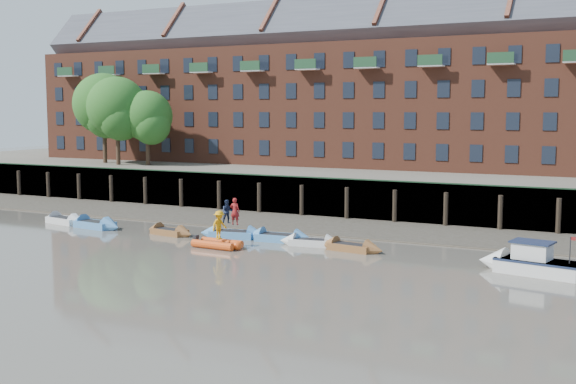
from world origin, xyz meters
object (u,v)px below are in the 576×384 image
Objects in this scene: rowboat_6 at (351,247)px; person_rower_b at (227,212)px; rowboat_2 at (170,232)px; rowboat_1 at (95,225)px; motor_launch at (522,262)px; rowboat_3 at (233,234)px; person_rower_a at (235,211)px; rowboat_4 at (279,238)px; rowboat_5 at (311,242)px; person_rib_crew at (219,225)px; rowboat_0 at (64,220)px; rib_tender at (219,244)px.

rowboat_6 is 9.65m from person_rower_b.
rowboat_6 is at bearing 10.56° from rowboat_2.
rowboat_1 is 0.90× the size of motor_launch.
rowboat_3 is at bearing 4.21° from motor_launch.
person_rower_a is at bearing -32.56° from rowboat_3.
rowboat_4 is at bearing -35.67° from person_rower_b.
person_rib_crew is at bearing -154.35° from rowboat_5.
rowboat_1 is at bearing -170.99° from rowboat_6.
person_rower_b reaches higher than rowboat_5.
person_rib_crew is at bearing -0.56° from rowboat_0.
rib_tender is at bearing -126.01° from rowboat_4.
motor_launch is (34.43, -1.85, 0.34)m from rowboat_0.
rowboat_6 reaches higher than rowboat_2.
motor_launch is (10.48, -1.52, 0.35)m from rowboat_6.
person_rower_a is at bearing -178.25° from rowboat_4.
person_rib_crew is (-7.92, -2.77, 1.23)m from rowboat_6.
motor_launch is at bearing -12.36° from rowboat_4.
rowboat_4 is at bearing 12.21° from rowboat_0.
person_rower_b is at bearing -176.76° from rowboat_6.
rowboat_0 is 0.98× the size of rowboat_3.
person_rower_a is (11.60, 0.91, 1.61)m from rowboat_1.
rowboat_1 is at bearing 0.49° from rowboat_0.
motor_launch is at bearing 7.82° from rib_tender.
rowboat_6 is 10.59m from motor_launch.
rowboat_4 is at bearing 17.79° from rowboat_2.
rowboat_3 is at bearing 30.40° from person_rib_crew.
motor_launch is (18.38, 1.34, 0.33)m from rib_tender.
person_rower_b is at bearing 169.24° from rowboat_5.
rowboat_6 is (13.61, 0.27, 0.01)m from rowboat_2.
person_rower_b is (-3.97, -0.10, 1.52)m from rowboat_4.
rowboat_2 is 10.63m from rowboat_5.
motor_launch is at bearing 5.44° from rowboat_1.
rowboat_1 is at bearing 148.75° from person_rower_b.
rowboat_1 is 12.74m from person_rib_crew.
rowboat_4 is 0.86× the size of motor_launch.
rowboat_4 is at bearing -6.54° from rowboat_3.
person_rower_b is (-0.50, 0.12, 1.52)m from rowboat_3.
rib_tender is 1.21m from person_rib_crew.
person_rower_a is (15.19, 0.28, 1.63)m from rowboat_0.
rowboat_3 is 2.72× the size of person_rib_crew.
person_rower_b is (10.87, 1.12, 1.51)m from rowboat_1.
person_rib_crew is at bearing 95.18° from person_rower_a.
rowboat_4 is at bearing -19.84° from person_rib_crew.
rowboat_4 is at bearing 61.35° from rib_tender.
motor_launch is at bearing -43.78° from person_rower_b.
person_rower_b reaches higher than rowboat_3.
motor_launch is at bearing 164.91° from person_rower_a.
rowboat_4 is (8.09, 1.19, 0.03)m from rowboat_2.
rowboat_6 is (20.36, 0.30, -0.03)m from rowboat_1.
rowboat_1 is 11.03m from person_rower_b.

